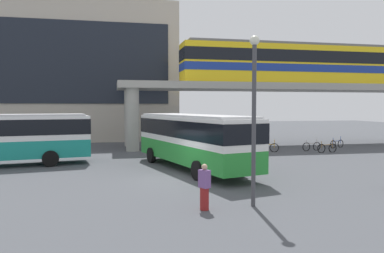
{
  "coord_description": "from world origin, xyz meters",
  "views": [
    {
      "loc": [
        -2.99,
        -18.32,
        3.69
      ],
      "look_at": [
        2.76,
        9.01,
        2.2
      ],
      "focal_mm": 34.95,
      "sensor_mm": 36.0,
      "label": 1
    }
  ],
  "objects_px": {
    "bicycle_silver": "(312,146)",
    "bicycle_brown": "(327,148)",
    "bicycle_orange": "(268,147)",
    "bus_main": "(192,136)",
    "bicycle_blue": "(337,144)",
    "pedestrian_waiting_near_stop": "(204,188)",
    "train": "(301,64)",
    "station_building": "(67,74)"
  },
  "relations": [
    {
      "from": "bus_main",
      "to": "bicycle_blue",
      "type": "distance_m",
      "value": 17.39
    },
    {
      "from": "bicycle_blue",
      "to": "pedestrian_waiting_near_stop",
      "type": "bearing_deg",
      "value": -133.83
    },
    {
      "from": "bicycle_blue",
      "to": "bus_main",
      "type": "bearing_deg",
      "value": -150.37
    },
    {
      "from": "bus_main",
      "to": "bicycle_silver",
      "type": "height_order",
      "value": "bus_main"
    },
    {
      "from": "bicycle_blue",
      "to": "pedestrian_waiting_near_stop",
      "type": "height_order",
      "value": "pedestrian_waiting_near_stop"
    },
    {
      "from": "train",
      "to": "bicycle_blue",
      "type": "height_order",
      "value": "train"
    },
    {
      "from": "bicycle_blue",
      "to": "pedestrian_waiting_near_stop",
      "type": "distance_m",
      "value": 23.7
    },
    {
      "from": "bicycle_silver",
      "to": "bicycle_brown",
      "type": "distance_m",
      "value": 1.52
    },
    {
      "from": "train",
      "to": "bicycle_orange",
      "type": "height_order",
      "value": "train"
    },
    {
      "from": "bus_main",
      "to": "bicycle_silver",
      "type": "distance_m",
      "value": 13.78
    },
    {
      "from": "bus_main",
      "to": "bicycle_blue",
      "type": "xyz_separation_m",
      "value": [
        15.05,
        8.56,
        -1.63
      ]
    },
    {
      "from": "bicycle_silver",
      "to": "bicycle_brown",
      "type": "height_order",
      "value": "same"
    },
    {
      "from": "bus_main",
      "to": "bicycle_orange",
      "type": "xyz_separation_m",
      "value": [
        7.78,
        7.05,
        -1.63
      ]
    },
    {
      "from": "bus_main",
      "to": "bicycle_blue",
      "type": "bearing_deg",
      "value": 29.63
    },
    {
      "from": "station_building",
      "to": "bicycle_brown",
      "type": "bearing_deg",
      "value": -39.08
    },
    {
      "from": "station_building",
      "to": "bicycle_silver",
      "type": "distance_m",
      "value": 27.9
    },
    {
      "from": "pedestrian_waiting_near_stop",
      "to": "bus_main",
      "type": "bearing_deg",
      "value": 80.95
    },
    {
      "from": "train",
      "to": "bicycle_brown",
      "type": "height_order",
      "value": "train"
    },
    {
      "from": "train",
      "to": "bicycle_blue",
      "type": "relative_size",
      "value": 13.71
    },
    {
      "from": "bicycle_silver",
      "to": "bus_main",
      "type": "bearing_deg",
      "value": -148.9
    },
    {
      "from": "bus_main",
      "to": "bicycle_silver",
      "type": "xyz_separation_m",
      "value": [
        11.72,
        7.07,
        -1.63
      ]
    },
    {
      "from": "train",
      "to": "bus_main",
      "type": "bearing_deg",
      "value": -138.14
    },
    {
      "from": "train",
      "to": "bicycle_blue",
      "type": "xyz_separation_m",
      "value": [
        1.85,
        -3.26,
        -7.42
      ]
    },
    {
      "from": "bicycle_blue",
      "to": "bicycle_brown",
      "type": "height_order",
      "value": "same"
    },
    {
      "from": "train",
      "to": "pedestrian_waiting_near_stop",
      "type": "height_order",
      "value": "train"
    },
    {
      "from": "bicycle_orange",
      "to": "bicycle_silver",
      "type": "height_order",
      "value": "same"
    },
    {
      "from": "bus_main",
      "to": "pedestrian_waiting_near_stop",
      "type": "height_order",
      "value": "bus_main"
    },
    {
      "from": "bicycle_blue",
      "to": "bicycle_orange",
      "type": "xyz_separation_m",
      "value": [
        -7.26,
        -1.51,
        0.0
      ]
    },
    {
      "from": "station_building",
      "to": "bus_main",
      "type": "distance_m",
      "value": 26.0
    },
    {
      "from": "bicycle_brown",
      "to": "pedestrian_waiting_near_stop",
      "type": "bearing_deg",
      "value": -133.85
    },
    {
      "from": "bicycle_orange",
      "to": "bicycle_silver",
      "type": "bearing_deg",
      "value": 0.35
    },
    {
      "from": "station_building",
      "to": "pedestrian_waiting_near_stop",
      "type": "distance_m",
      "value": 33.77
    },
    {
      "from": "station_building",
      "to": "bicycle_brown",
      "type": "height_order",
      "value": "station_building"
    },
    {
      "from": "bus_main",
      "to": "bicycle_brown",
      "type": "bearing_deg",
      "value": 24.75
    },
    {
      "from": "bicycle_blue",
      "to": "pedestrian_waiting_near_stop",
      "type": "relative_size",
      "value": 1.03
    },
    {
      "from": "station_building",
      "to": "train",
      "type": "xyz_separation_m",
      "value": [
        22.89,
        -11.68,
        0.37
      ]
    },
    {
      "from": "train",
      "to": "pedestrian_waiting_near_stop",
      "type": "bearing_deg",
      "value": -125.57
    },
    {
      "from": "bicycle_orange",
      "to": "bicycle_brown",
      "type": "relative_size",
      "value": 0.96
    },
    {
      "from": "station_building",
      "to": "bicycle_brown",
      "type": "relative_size",
      "value": 13.51
    },
    {
      "from": "train",
      "to": "bicycle_silver",
      "type": "xyz_separation_m",
      "value": [
        -1.48,
        -4.76,
        -7.42
      ]
    },
    {
      "from": "bicycle_orange",
      "to": "bicycle_brown",
      "type": "distance_m",
      "value": 4.7
    },
    {
      "from": "bus_main",
      "to": "bicycle_brown",
      "type": "distance_m",
      "value": 13.62
    }
  ]
}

